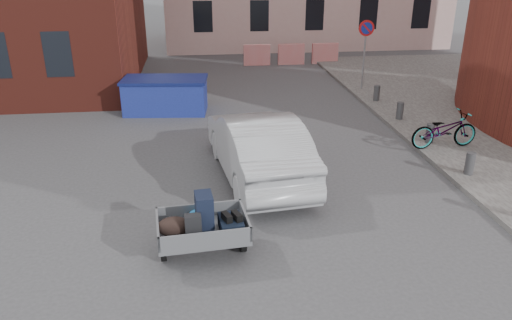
{
  "coord_description": "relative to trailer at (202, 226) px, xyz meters",
  "views": [
    {
      "loc": [
        -0.48,
        -9.2,
        5.11
      ],
      "look_at": [
        0.68,
        0.36,
        1.1
      ],
      "focal_mm": 35.0,
      "sensor_mm": 36.0,
      "label": 1
    }
  ],
  "objects": [
    {
      "name": "silver_car",
      "position": [
        1.42,
        3.33,
        0.2
      ],
      "size": [
        2.3,
        5.05,
        1.61
      ],
      "primitive_type": "imported",
      "rotation": [
        0.0,
        0.0,
        3.27
      ],
      "color": "#9FA1A6",
      "rests_on": "ground"
    },
    {
      "name": "bicycle",
      "position": [
        6.71,
        4.39,
        0.02
      ],
      "size": [
        1.97,
        0.83,
        1.01
      ],
      "primitive_type": "imported",
      "rotation": [
        0.0,
        0.0,
        1.65
      ],
      "color": "black",
      "rests_on": "sidewalk"
    },
    {
      "name": "bollards",
      "position": [
        6.51,
        4.79,
        -0.21
      ],
      "size": [
        0.22,
        9.02,
        0.55
      ],
      "color": "#3A3A3D",
      "rests_on": "sidewalk"
    },
    {
      "name": "no_parking_sign",
      "position": [
        6.51,
        10.87,
        1.41
      ],
      "size": [
        0.6,
        0.09,
        2.65
      ],
      "color": "gray",
      "rests_on": "sidewalk"
    },
    {
      "name": "ground",
      "position": [
        0.51,
        1.39,
        -0.61
      ],
      "size": [
        120.0,
        120.0,
        0.0
      ],
      "primitive_type": "plane",
      "color": "#38383A",
      "rests_on": "ground"
    },
    {
      "name": "trailer",
      "position": [
        0.0,
        0.0,
        0.0
      ],
      "size": [
        1.69,
        1.87,
        1.2
      ],
      "rotation": [
        0.0,
        0.0,
        0.09
      ],
      "color": "black",
      "rests_on": "ground"
    },
    {
      "name": "barriers",
      "position": [
        4.71,
        16.39,
        -0.11
      ],
      "size": [
        4.7,
        0.18,
        1.0
      ],
      "color": "red",
      "rests_on": "ground"
    },
    {
      "name": "dumpster",
      "position": [
        -1.05,
        9.05,
        -0.01
      ],
      "size": [
        2.96,
        1.74,
        1.19
      ],
      "rotation": [
        0.0,
        0.0,
        -0.1
      ],
      "color": "navy",
      "rests_on": "ground"
    }
  ]
}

